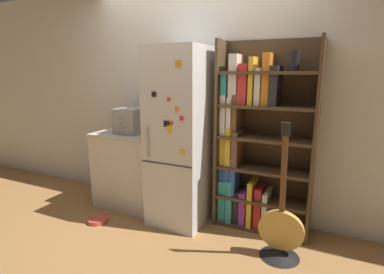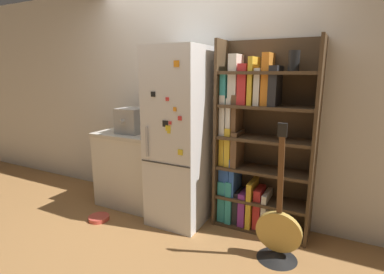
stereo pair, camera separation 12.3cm
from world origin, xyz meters
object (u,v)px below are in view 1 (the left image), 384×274
(refrigerator, at_px, (182,137))
(bookshelf, at_px, (254,144))
(pet_bowl, at_px, (98,219))
(espresso_machine, at_px, (130,121))
(guitar, at_px, (280,239))

(refrigerator, relative_size, bookshelf, 0.97)
(refrigerator, height_order, bookshelf, bookshelf)
(bookshelf, distance_m, pet_bowl, 1.86)
(bookshelf, relative_size, pet_bowl, 8.46)
(espresso_machine, xyz_separation_m, pet_bowl, (-0.09, -0.53, -1.02))
(guitar, bearing_deg, refrigerator, 165.24)
(refrigerator, distance_m, pet_bowl, 1.29)
(espresso_machine, relative_size, pet_bowl, 1.55)
(guitar, bearing_deg, bookshelf, 128.36)
(refrigerator, relative_size, pet_bowl, 8.20)
(bookshelf, bearing_deg, pet_bowl, -155.85)
(refrigerator, distance_m, bookshelf, 0.75)
(bookshelf, height_order, espresso_machine, bookshelf)
(refrigerator, distance_m, guitar, 1.37)
(espresso_machine, height_order, guitar, guitar)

